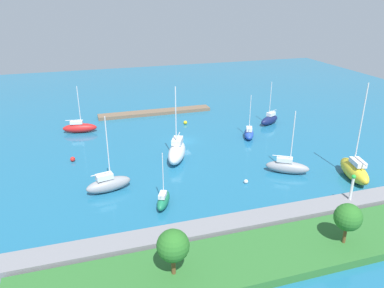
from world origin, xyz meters
name	(u,v)px	position (x,y,z in m)	size (l,w,h in m)	color
water	(184,141)	(0.00, 0.00, 0.00)	(160.00, 160.00, 0.00)	#1E668C
pier_dock	(155,112)	(1.67, -19.04, 0.38)	(26.93, 3.09, 0.77)	brown
breakwater	(250,221)	(0.00, 29.97, 0.59)	(66.15, 3.26, 1.18)	gray
shoreline_park	(275,253)	(0.00, 36.30, 0.49)	(56.26, 8.30, 0.98)	#2D6B2D
harbor_beacon	(352,185)	(-14.82, 29.97, 3.33)	(0.56, 0.56, 3.73)	silver
park_tree_center	(348,217)	(-8.04, 37.42, 4.30)	(3.08, 3.08, 4.88)	brown
park_tree_mideast	(173,246)	(11.60, 36.54, 4.33)	(3.28, 3.28, 5.02)	brown
sailboat_gray_west_end	(287,167)	(-12.11, 18.29, 1.13)	(6.89, 5.35, 10.49)	gray
sailboat_yellow_far_north	(354,170)	(-20.96, 23.28, 1.55)	(4.27, 8.34, 15.23)	yellow
sailboat_green_lone_north	(163,200)	(9.32, 22.22, 0.92)	(3.34, 4.89, 7.84)	#19724C
sailboat_blue_center_basin	(249,133)	(-13.01, 2.08, 0.96)	(3.84, 5.60, 8.72)	#2347B2
sailboat_white_east_end	(177,152)	(3.66, 8.39, 1.67)	(5.81, 8.33, 13.21)	white
sailboat_red_near_pier	(80,127)	(19.37, -11.16, 1.10)	(7.13, 3.07, 9.85)	red
sailboat_navy_lone_south	(270,119)	(-20.95, -4.14, 1.09)	(5.91, 4.36, 9.59)	#141E4C
sailboat_gray_outer_mooring	(108,184)	(16.07, 15.79, 1.21)	(6.99, 3.61, 11.49)	gray
mooring_buoy_white	(246,181)	(-4.26, 19.63, 0.32)	(0.64, 0.64, 0.64)	white
mooring_buoy_red	(73,159)	(21.03, 3.39, 0.42)	(0.85, 0.85, 0.85)	red
mooring_buoy_yellow	(185,122)	(-3.12, -9.63, 0.41)	(0.81, 0.81, 0.81)	yellow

